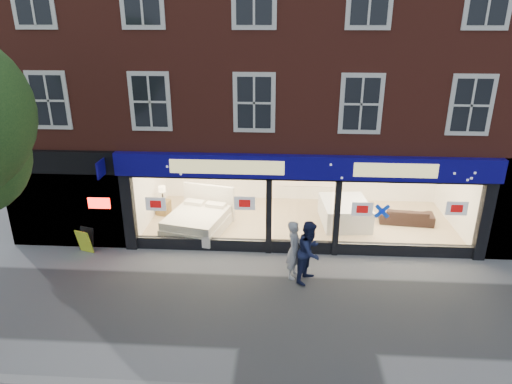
# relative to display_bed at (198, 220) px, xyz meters

# --- Properties ---
(ground) EXTENTS (120.00, 120.00, 0.00)m
(ground) POSITION_rel_display_bed_xyz_m (3.55, -4.33, -0.46)
(ground) COLOR gray
(ground) RESTS_ON ground
(showroom_floor) EXTENTS (11.00, 4.50, 0.10)m
(showroom_floor) POSITION_rel_display_bed_xyz_m (3.55, 0.92, -0.41)
(showroom_floor) COLOR tan
(showroom_floor) RESTS_ON ground
(building) EXTENTS (19.00, 8.26, 10.30)m
(building) POSITION_rel_display_bed_xyz_m (3.54, 2.60, 6.21)
(building) COLOR maroon
(building) RESTS_ON ground
(display_bed) EXTENTS (2.38, 2.67, 1.31)m
(display_bed) POSITION_rel_display_bed_xyz_m (0.00, 0.00, 0.00)
(display_bed) COLOR silver
(display_bed) RESTS_ON showroom_floor
(bedside_table) EXTENTS (0.55, 0.55, 0.55)m
(bedside_table) POSITION_rel_display_bed_xyz_m (-1.55, 1.22, -0.09)
(bedside_table) COLOR brown
(bedside_table) RESTS_ON showroom_floor
(mattress_stack) EXTENTS (1.78, 2.16, 0.80)m
(mattress_stack) POSITION_rel_display_bed_xyz_m (5.15, 0.88, 0.04)
(mattress_stack) COLOR white
(mattress_stack) RESTS_ON showroom_floor
(sofa) EXTENTS (1.96, 0.94, 0.55)m
(sofa) POSITION_rel_display_bed_xyz_m (7.38, 1.03, -0.09)
(sofa) COLOR black
(sofa) RESTS_ON showroom_floor
(a_board) EXTENTS (0.60, 0.49, 0.80)m
(a_board) POSITION_rel_display_bed_xyz_m (-3.35, -1.64, -0.06)
(a_board) COLOR #CCDE27
(a_board) RESTS_ON ground
(pedestrian_grey) EXTENTS (0.60, 0.74, 1.75)m
(pedestrian_grey) POSITION_rel_display_bed_xyz_m (3.28, -2.70, 0.41)
(pedestrian_grey) COLOR #A9AAB1
(pedestrian_grey) RESTS_ON ground
(pedestrian_blue) EXTENTS (1.03, 1.11, 1.84)m
(pedestrian_blue) POSITION_rel_display_bed_xyz_m (3.72, -2.87, 0.45)
(pedestrian_blue) COLOR #171E42
(pedestrian_blue) RESTS_ON ground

